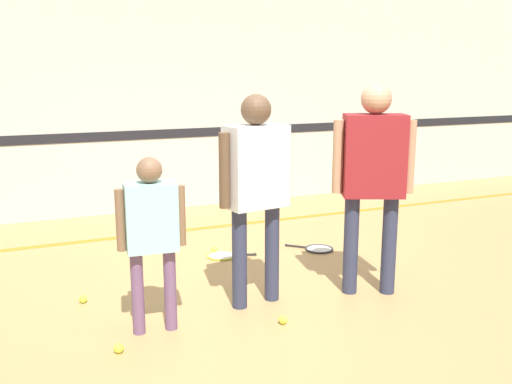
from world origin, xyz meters
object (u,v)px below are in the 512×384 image
object	(u,v)px
person_student_left	(151,226)
tennis_ball_stray_left	(119,348)
person_student_right	(373,167)
racket_second_spare	(317,249)
racket_spare_on_floor	(223,255)
person_instructor	(256,178)
tennis_ball_stray_right	(83,299)
tennis_ball_near_instructor	(283,320)
tennis_ball_by_spare_racket	(214,250)

from	to	relation	value
person_student_left	tennis_ball_stray_left	world-z (taller)	person_student_left
person_student_left	person_student_right	distance (m)	1.86
racket_second_spare	tennis_ball_stray_left	bearing A→B (deg)	75.63
racket_spare_on_floor	racket_second_spare	xyz separation A→B (m)	(0.99, -0.19, 0.00)
person_instructor	person_student_left	distance (m)	0.92
tennis_ball_stray_right	person_student_left	bearing A→B (deg)	-59.98
tennis_ball_near_instructor	tennis_ball_stray_right	distance (m)	1.65
tennis_ball_near_instructor	person_student_left	bearing A→B (deg)	163.71
person_instructor	person_student_left	xyz separation A→B (m)	(-0.87, -0.18, -0.25)
person_student_left	tennis_ball_stray_right	size ratio (longest dim) A/B	19.30
racket_spare_on_floor	tennis_ball_near_instructor	xyz separation A→B (m)	(-0.13, -1.66, 0.02)
tennis_ball_stray_left	tennis_ball_stray_right	distance (m)	0.97
person_student_left	person_student_right	size ratio (longest dim) A/B	0.73
person_student_left	tennis_ball_by_spare_racket	world-z (taller)	person_student_left
person_instructor	tennis_ball_stray_left	xyz separation A→B (m)	(-1.17, -0.41, -1.01)
person_student_right	tennis_ball_near_instructor	size ratio (longest dim) A/B	26.58
person_instructor	tennis_ball_stray_left	bearing A→B (deg)	-169.36
person_instructor	tennis_ball_stray_right	xyz separation A→B (m)	(-1.29, 0.55, -1.01)
person_student_left	racket_spare_on_floor	bearing A→B (deg)	58.65
racket_spare_on_floor	tennis_ball_by_spare_racket	size ratio (longest dim) A/B	8.09
person_instructor	tennis_ball_near_instructor	world-z (taller)	person_instructor
tennis_ball_by_spare_racket	person_instructor	bearing A→B (deg)	-94.67
person_instructor	tennis_ball_stray_right	world-z (taller)	person_instructor
tennis_ball_stray_right	racket_spare_on_floor	bearing A→B (deg)	24.76
racket_spare_on_floor	racket_second_spare	size ratio (longest dim) A/B	1.09
person_student_left	tennis_ball_stray_right	distance (m)	1.13
person_student_left	tennis_ball_by_spare_racket	size ratio (longest dim) A/B	19.30
racket_second_spare	tennis_ball_by_spare_racket	world-z (taller)	tennis_ball_by_spare_racket
person_student_right	tennis_ball_near_instructor	xyz separation A→B (m)	(-0.94, -0.27, -1.05)
person_student_left	tennis_ball_stray_right	bearing A→B (deg)	125.04
person_instructor	racket_second_spare	distance (m)	1.86
racket_second_spare	tennis_ball_stray_right	size ratio (longest dim) A/B	7.42
racket_second_spare	tennis_ball_stray_left	size ratio (longest dim) A/B	7.42
person_student_right	racket_spare_on_floor	bearing A→B (deg)	-35.96
person_student_right	racket_second_spare	bearing A→B (deg)	-74.64
tennis_ball_by_spare_racket	racket_spare_on_floor	bearing A→B (deg)	-69.64
person_student_left	racket_second_spare	bearing A→B (deg)	36.04
racket_second_spare	tennis_ball_stray_left	distance (m)	2.74
tennis_ball_near_instructor	tennis_ball_by_spare_racket	bearing A→B (deg)	87.43
person_instructor	racket_second_spare	size ratio (longest dim) A/B	3.43
racket_second_spare	tennis_ball_stray_right	world-z (taller)	tennis_ball_stray_right
person_student_right	tennis_ball_stray_left	xyz separation A→B (m)	(-2.14, -0.24, -1.05)
person_student_left	tennis_ball_stray_left	distance (m)	0.85
racket_spare_on_floor	tennis_ball_stray_right	xyz separation A→B (m)	(-1.45, -0.67, 0.02)
racket_second_spare	tennis_ball_near_instructor	size ratio (longest dim) A/B	7.42
racket_spare_on_floor	tennis_ball_stray_left	bearing A→B (deg)	-110.31
person_instructor	person_student_left	size ratio (longest dim) A/B	1.32
tennis_ball_stray_left	racket_second_spare	bearing A→B (deg)	31.90
person_student_right	tennis_ball_stray_right	bearing A→B (deg)	6.29
tennis_ball_near_instructor	tennis_ball_by_spare_racket	distance (m)	1.80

